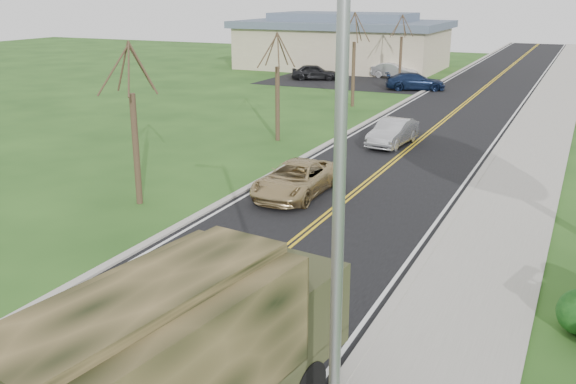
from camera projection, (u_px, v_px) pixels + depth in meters
The scene contains 16 objects.
road at pixel (469, 101), 47.56m from camera, with size 8.00×120.00×0.01m, color black.
curb_right at pixel (528, 104), 45.86m from camera, with size 0.30×120.00×0.12m, color #9E998E.
sidewalk_right at pixel (554, 106), 45.15m from camera, with size 3.20×120.00×0.10m, color #9E998E.
curb_left at pixel (414, 96), 49.23m from camera, with size 0.30×120.00×0.10m, color #9E998E.
street_light at pixel (332, 230), 9.27m from camera, with size 1.65×0.22×8.00m.
bare_tree_a at pixel (135, 136), 23.72m from camera, with size 1.93×2.26×6.08m.
bare_tree_b at pixel (277, 95), 34.12m from camera, with size 1.83×2.14×5.73m.
bare_tree_c at pixel (353, 66), 44.40m from camera, with size 2.04×2.39×6.42m.
bare_tree_d at pixel (401, 55), 54.83m from camera, with size 1.88×2.20×5.91m.
commercial_building at pixel (343, 42), 67.05m from camera, with size 25.50×21.50×5.65m.
military_truck at pixel (180, 356), 10.51m from camera, with size 3.37×7.30×3.51m.
suv_champagne at pixel (296, 179), 25.27m from camera, with size 2.21×4.79×1.33m, color tan.
sedan_silver at pixel (393, 133), 33.52m from camera, with size 1.45×4.16×1.37m, color #B0B1B6.
lot_car_dark at pixel (315, 72), 58.42m from camera, with size 1.68×4.18×1.43m, color black.
lot_car_silver at pixel (395, 71), 59.46m from camera, with size 1.52×4.37×1.44m, color silver.
lot_car_navy at pixel (415, 81), 52.46m from camera, with size 1.96×4.83×1.40m, color #0F1B37.
Camera 1 is at (8.02, -8.63, 7.73)m, focal length 40.00 mm.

